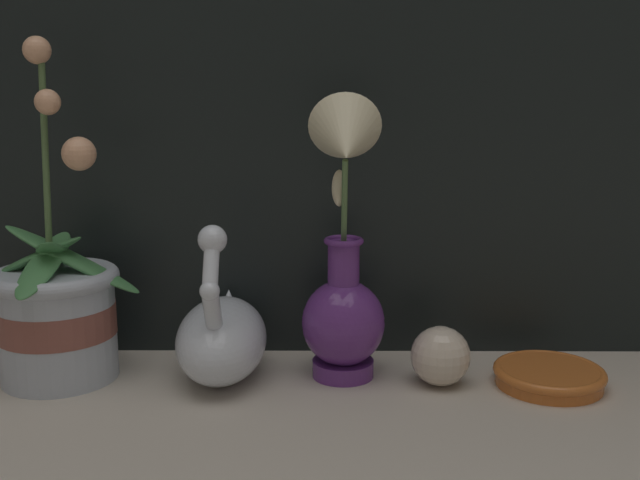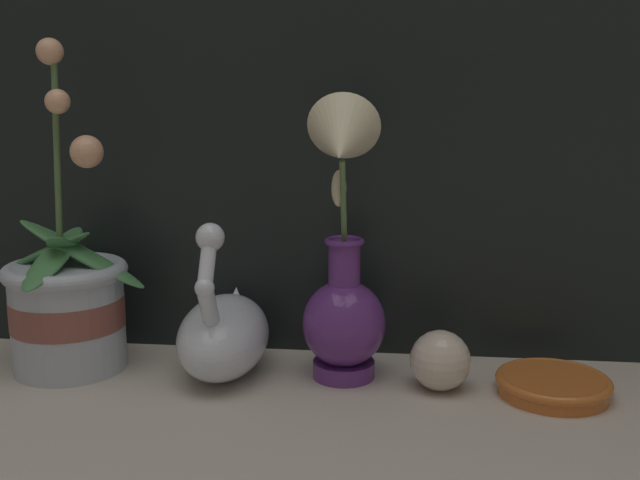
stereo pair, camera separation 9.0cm
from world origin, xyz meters
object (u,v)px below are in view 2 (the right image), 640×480
Objects in this scene: amber_dish at (553,384)px; blue_vase at (343,276)px; orchid_potted_plant at (67,301)px; glass_sphere at (440,360)px; swan_figurine at (224,332)px.

blue_vase is at bearing 176.57° from amber_dish.
amber_dish is (0.61, -0.02, -0.08)m from orchid_potted_plant.
amber_dish is at bearing -1.32° from glass_sphere.
swan_figurine reaches higher than amber_dish.
blue_vase reaches higher than glass_sphere.
blue_vase reaches higher than swan_figurine.
orchid_potted_plant is 1.18× the size of blue_vase.
amber_dish is (0.13, -0.00, -0.02)m from glass_sphere.
blue_vase is at bearing -1.24° from orchid_potted_plant.
glass_sphere is at bearing -4.51° from swan_figurine.
orchid_potted_plant reaches higher than glass_sphere.
swan_figurine is 0.27m from glass_sphere.
orchid_potted_plant is 0.61m from amber_dish.
glass_sphere is at bearing -5.79° from blue_vase.
swan_figurine is at bearing 175.49° from glass_sphere.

